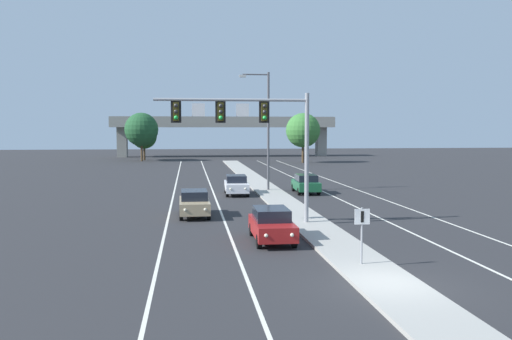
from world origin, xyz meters
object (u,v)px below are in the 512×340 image
at_px(car_oncoming_tan, 194,203).
at_px(tree_far_left_a, 144,136).
at_px(overhead_signal_mast, 253,126).
at_px(median_sign_post, 362,227).
at_px(street_lamp_median, 266,124).
at_px(car_oncoming_white, 236,185).
at_px(tree_far_left_c, 141,130).
at_px(car_receding_green, 306,183).
at_px(car_oncoming_red, 272,224).
at_px(tree_far_right_a, 303,130).

distance_m(car_oncoming_tan, tree_far_left_a, 63.18).
height_order(overhead_signal_mast, median_sign_post, overhead_signal_mast).
bearing_deg(overhead_signal_mast, street_lamp_median, 79.74).
height_order(car_oncoming_white, tree_far_left_c, tree_far_left_c).
height_order(street_lamp_median, car_receding_green, street_lamp_median).
bearing_deg(car_oncoming_red, car_oncoming_white, 90.25).
xyz_separation_m(median_sign_post, tree_far_right_a, (11.29, 65.73, 3.54)).
bearing_deg(overhead_signal_mast, car_oncoming_tan, 129.77).
bearing_deg(street_lamp_median, tree_far_right_a, 73.83).
relative_size(median_sign_post, tree_far_right_a, 0.28).
bearing_deg(tree_far_left_c, tree_far_right_a, -15.94).
distance_m(car_oncoming_white, tree_far_left_a, 53.09).
xyz_separation_m(overhead_signal_mast, tree_far_right_a, (14.40, 55.95, -0.41)).
height_order(street_lamp_median, car_oncoming_white, street_lamp_median).
height_order(median_sign_post, car_receding_green, median_sign_post).
bearing_deg(median_sign_post, car_receding_green, 82.96).
height_order(car_oncoming_tan, tree_far_right_a, tree_far_right_a).
relative_size(street_lamp_median, car_receding_green, 2.22).
distance_m(car_oncoming_white, tree_far_left_c, 50.13).
xyz_separation_m(overhead_signal_mast, tree_far_left_a, (-11.07, 66.45, -1.46)).
xyz_separation_m(car_oncoming_white, car_receding_green, (5.85, 0.31, 0.00)).
distance_m(street_lamp_median, car_oncoming_white, 6.00).
xyz_separation_m(car_oncoming_white, tree_far_left_a, (-11.39, 51.75, 3.26)).
height_order(median_sign_post, car_oncoming_white, median_sign_post).
bearing_deg(car_oncoming_red, tree_far_left_a, 99.21).
relative_size(street_lamp_median, car_oncoming_red, 2.23).
xyz_separation_m(car_oncoming_tan, tree_far_right_a, (17.60, 52.10, 4.30)).
height_order(car_oncoming_red, car_receding_green, same).
xyz_separation_m(median_sign_post, car_oncoming_tan, (-6.31, 13.63, -0.77)).
bearing_deg(overhead_signal_mast, car_receding_green, 67.64).
bearing_deg(car_oncoming_white, car_oncoming_red, -89.75).
distance_m(median_sign_post, street_lamp_median, 26.81).
relative_size(median_sign_post, tree_far_left_a, 0.35).
height_order(overhead_signal_mast, tree_far_right_a, tree_far_right_a).
relative_size(street_lamp_median, car_oncoming_tan, 2.23).
distance_m(overhead_signal_mast, tree_far_left_c, 64.26).
relative_size(car_oncoming_white, tree_far_left_c, 0.56).
distance_m(car_oncoming_red, car_receding_green, 20.18).
bearing_deg(car_oncoming_white, street_lamp_median, 36.45).
relative_size(car_oncoming_red, car_oncoming_tan, 1.00).
bearing_deg(car_oncoming_red, overhead_signal_mast, 95.34).
height_order(tree_far_left_c, tree_far_right_a, tree_far_left_c).
xyz_separation_m(median_sign_post, tree_far_left_a, (-14.18, 76.23, 2.49)).
xyz_separation_m(car_oncoming_red, tree_far_left_c, (-11.65, 67.60, 4.42)).
distance_m(car_oncoming_red, tree_far_right_a, 62.03).
xyz_separation_m(car_oncoming_tan, car_receding_green, (9.37, 11.16, 0.00)).
height_order(car_oncoming_tan, tree_far_left_c, tree_far_left_c).
relative_size(street_lamp_median, tree_far_left_c, 1.25).
distance_m(car_oncoming_red, car_oncoming_white, 19.03).
distance_m(overhead_signal_mast, median_sign_post, 11.00).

